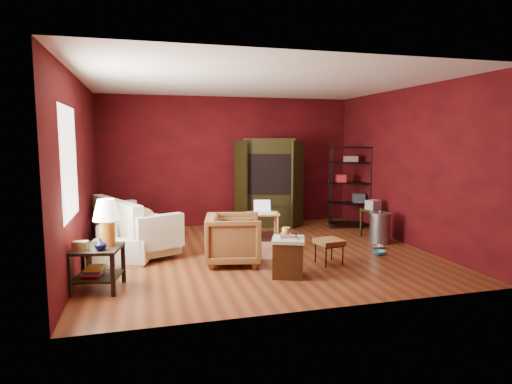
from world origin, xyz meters
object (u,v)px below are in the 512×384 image
(side_table, at_px, (102,236))
(sofa, at_px, (135,228))
(wire_shelving, at_px, (351,184))
(tv_armoire, at_px, (269,181))
(hamper, at_px, (288,256))
(laptop_desk, at_px, (263,216))
(armchair, at_px, (234,237))

(side_table, bearing_deg, sofa, 78.54)
(wire_shelving, bearing_deg, tv_armoire, 176.12)
(sofa, distance_m, side_table, 1.87)
(hamper, distance_m, laptop_desk, 2.22)
(side_table, xyz_separation_m, hamper, (2.43, -0.15, -0.40))
(sofa, xyz_separation_m, armchair, (1.46, -1.17, 0.02))
(sofa, relative_size, laptop_desk, 2.75)
(armchair, bearing_deg, wire_shelving, -44.81)
(side_table, relative_size, wire_shelving, 0.66)
(armchair, xyz_separation_m, tv_armoire, (1.34, 2.64, 0.58))
(tv_armoire, bearing_deg, armchair, -101.44)
(sofa, bearing_deg, armchair, -115.10)
(sofa, distance_m, hamper, 2.85)
(sofa, distance_m, wire_shelving, 4.53)
(laptop_desk, bearing_deg, side_table, -133.58)
(laptop_desk, relative_size, wire_shelving, 0.42)
(side_table, height_order, wire_shelving, wire_shelving)
(hamper, distance_m, wire_shelving, 3.70)
(laptop_desk, xyz_separation_m, tv_armoire, (0.48, 1.23, 0.54))
(armchair, bearing_deg, hamper, -131.14)
(side_table, xyz_separation_m, wire_shelving, (4.79, 2.62, 0.27))
(sofa, xyz_separation_m, hamper, (2.07, -1.96, -0.11))
(side_table, xyz_separation_m, tv_armoire, (3.17, 3.28, 0.31))
(hamper, bearing_deg, tv_armoire, 77.80)
(side_table, height_order, tv_armoire, tv_armoire)
(laptop_desk, bearing_deg, hamper, -87.54)
(laptop_desk, height_order, wire_shelving, wire_shelving)
(side_table, distance_m, hamper, 2.47)
(side_table, distance_m, tv_armoire, 4.57)
(hamper, bearing_deg, laptop_desk, 83.33)
(hamper, height_order, tv_armoire, tv_armoire)
(armchair, relative_size, laptop_desk, 1.13)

